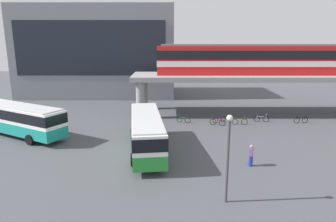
{
  "coord_description": "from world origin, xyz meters",
  "views": [
    {
      "loc": [
        2.41,
        -24.08,
        9.54
      ],
      "look_at": [
        2.27,
        6.96,
        2.2
      ],
      "focal_mm": 32.26,
      "sensor_mm": 36.0,
      "label": 1
    }
  ],
  "objects_px": {
    "train": "(258,59)",
    "bus_secondary": "(21,117)",
    "bicycle_blue": "(221,119)",
    "bicycle_green": "(185,120)",
    "bicycle_orange": "(241,122)",
    "pedestrian_walking_across": "(252,156)",
    "station_building": "(101,52)",
    "bicycle_red": "(219,122)",
    "bus_main": "(148,129)",
    "bicycle_black": "(302,120)",
    "bicycle_silver": "(263,119)"
  },
  "relations": [
    {
      "from": "station_building",
      "to": "bicycle_red",
      "type": "distance_m",
      "value": 28.13
    },
    {
      "from": "station_building",
      "to": "bicycle_blue",
      "type": "height_order",
      "value": "station_building"
    },
    {
      "from": "bus_main",
      "to": "bicycle_green",
      "type": "relative_size",
      "value": 6.77
    },
    {
      "from": "bicycle_blue",
      "to": "bicycle_green",
      "type": "relative_size",
      "value": 0.99
    },
    {
      "from": "station_building",
      "to": "bus_main",
      "type": "xyz_separation_m",
      "value": [
        10.24,
        -28.82,
        -5.52
      ]
    },
    {
      "from": "train",
      "to": "bus_secondary",
      "type": "relative_size",
      "value": 2.36
    },
    {
      "from": "bicycle_blue",
      "to": "pedestrian_walking_across",
      "type": "bearing_deg",
      "value": -88.51
    },
    {
      "from": "bus_main",
      "to": "bicycle_silver",
      "type": "relative_size",
      "value": 6.32
    },
    {
      "from": "train",
      "to": "bicycle_orange",
      "type": "bearing_deg",
      "value": -119.25
    },
    {
      "from": "bus_main",
      "to": "bicycle_red",
      "type": "xyz_separation_m",
      "value": [
        7.54,
        8.23,
        -1.63
      ]
    },
    {
      "from": "bus_main",
      "to": "bicycle_black",
      "type": "height_order",
      "value": "bus_main"
    },
    {
      "from": "bicycle_black",
      "to": "bicycle_orange",
      "type": "xyz_separation_m",
      "value": [
        -7.35,
        -0.68,
        0.0
      ]
    },
    {
      "from": "bicycle_silver",
      "to": "pedestrian_walking_across",
      "type": "relative_size",
      "value": 1.04
    },
    {
      "from": "bicycle_black",
      "to": "bicycle_silver",
      "type": "relative_size",
      "value": 0.99
    },
    {
      "from": "bicycle_silver",
      "to": "pedestrian_walking_across",
      "type": "distance_m",
      "value": 13.81
    },
    {
      "from": "bus_secondary",
      "to": "bicycle_blue",
      "type": "height_order",
      "value": "bus_secondary"
    },
    {
      "from": "bicycle_blue",
      "to": "bicycle_orange",
      "type": "bearing_deg",
      "value": -23.21
    },
    {
      "from": "bicycle_orange",
      "to": "bus_secondary",
      "type": "bearing_deg",
      "value": -169.41
    },
    {
      "from": "station_building",
      "to": "bicycle_green",
      "type": "xyz_separation_m",
      "value": [
        13.94,
        -19.46,
        -7.15
      ]
    },
    {
      "from": "bicycle_black",
      "to": "bicycle_silver",
      "type": "height_order",
      "value": "same"
    },
    {
      "from": "bus_main",
      "to": "bicycle_black",
      "type": "distance_m",
      "value": 19.82
    },
    {
      "from": "bus_secondary",
      "to": "bicycle_green",
      "type": "bearing_deg",
      "value": 17.24
    },
    {
      "from": "train",
      "to": "bus_secondary",
      "type": "bearing_deg",
      "value": -159.38
    },
    {
      "from": "bus_secondary",
      "to": "pedestrian_walking_across",
      "type": "bearing_deg",
      "value": -19.1
    },
    {
      "from": "train",
      "to": "bus_secondary",
      "type": "xyz_separation_m",
      "value": [
        -26.3,
        -9.89,
        -5.14
      ]
    },
    {
      "from": "station_building",
      "to": "bicycle_red",
      "type": "xyz_separation_m",
      "value": [
        17.78,
        -20.59,
        -7.15
      ]
    },
    {
      "from": "train",
      "to": "bus_main",
      "type": "bearing_deg",
      "value": -133.33
    },
    {
      "from": "train",
      "to": "bicycle_blue",
      "type": "relative_size",
      "value": 15.47
    },
    {
      "from": "bicycle_blue",
      "to": "bicycle_black",
      "type": "xyz_separation_m",
      "value": [
        9.55,
        -0.26,
        0.0
      ]
    },
    {
      "from": "bicycle_orange",
      "to": "bicycle_green",
      "type": "relative_size",
      "value": 1.08
    },
    {
      "from": "train",
      "to": "bicycle_silver",
      "type": "relative_size",
      "value": 14.35
    },
    {
      "from": "bicycle_green",
      "to": "pedestrian_walking_across",
      "type": "relative_size",
      "value": 0.97
    },
    {
      "from": "train",
      "to": "bus_main",
      "type": "distance_m",
      "value": 20.0
    },
    {
      "from": "bus_secondary",
      "to": "bus_main",
      "type": "bearing_deg",
      "value": -17.71
    },
    {
      "from": "bicycle_silver",
      "to": "pedestrian_walking_across",
      "type": "xyz_separation_m",
      "value": [
        -4.76,
        -12.96,
        0.45
      ]
    },
    {
      "from": "train",
      "to": "bicycle_orange",
      "type": "relative_size",
      "value": 14.28
    },
    {
      "from": "bicycle_orange",
      "to": "station_building",
      "type": "bearing_deg",
      "value": 135.1
    },
    {
      "from": "bicycle_silver",
      "to": "bicycle_blue",
      "type": "bearing_deg",
      "value": -176.65
    },
    {
      "from": "bus_secondary",
      "to": "pedestrian_walking_across",
      "type": "xyz_separation_m",
      "value": [
        21.31,
        -7.38,
        -1.18
      ]
    },
    {
      "from": "bicycle_blue",
      "to": "bicycle_red",
      "type": "relative_size",
      "value": 0.97
    },
    {
      "from": "train",
      "to": "bicycle_green",
      "type": "height_order",
      "value": "train"
    },
    {
      "from": "bus_secondary",
      "to": "bicycle_silver",
      "type": "relative_size",
      "value": 6.09
    },
    {
      "from": "bicycle_orange",
      "to": "bicycle_green",
      "type": "distance_m",
      "value": 6.5
    },
    {
      "from": "station_building",
      "to": "pedestrian_walking_across",
      "type": "bearing_deg",
      "value": -59.98
    },
    {
      "from": "train",
      "to": "bicycle_black",
      "type": "height_order",
      "value": "train"
    },
    {
      "from": "bus_main",
      "to": "bicycle_green",
      "type": "xyz_separation_m",
      "value": [
        3.7,
        9.36,
        -1.63
      ]
    },
    {
      "from": "bicycle_orange",
      "to": "bicycle_silver",
      "type": "distance_m",
      "value": 3.14
    },
    {
      "from": "bicycle_black",
      "to": "station_building",
      "type": "bearing_deg",
      "value": 144.7
    },
    {
      "from": "bus_main",
      "to": "bicycle_red",
      "type": "height_order",
      "value": "bus_main"
    },
    {
      "from": "bicycle_blue",
      "to": "bicycle_silver",
      "type": "relative_size",
      "value": 0.93
    }
  ]
}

